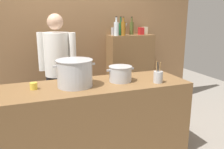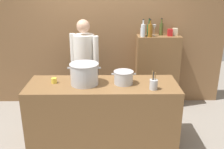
{
  "view_description": "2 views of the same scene",
  "coord_description": "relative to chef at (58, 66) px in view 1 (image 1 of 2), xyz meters",
  "views": [
    {
      "loc": [
        -0.73,
        -2.4,
        1.63
      ],
      "look_at": [
        0.29,
        0.28,
        0.91
      ],
      "focal_mm": 37.78,
      "sensor_mm": 36.0,
      "label": 1
    },
    {
      "loc": [
        0.09,
        -3.23,
        2.19
      ],
      "look_at": [
        0.13,
        0.26,
        0.94
      ],
      "focal_mm": 41.13,
      "sensor_mm": 36.0,
      "label": 2
    }
  ],
  "objects": [
    {
      "name": "chef",
      "position": [
        0.0,
        0.0,
        0.0
      ],
      "size": [
        0.48,
        0.41,
        1.66
      ],
      "rotation": [
        0.0,
        0.0,
        2.64
      ],
      "color": "black",
      "rests_on": "ground_plane"
    },
    {
      "name": "prep_counter",
      "position": [
        0.31,
        -0.79,
        -0.51
      ],
      "size": [
        2.05,
        0.7,
        0.9
      ],
      "primitive_type": "cube",
      "color": "brown",
      "rests_on": "ground_plane"
    },
    {
      "name": "brick_back_panel",
      "position": [
        0.31,
        0.61,
        0.54
      ],
      "size": [
        4.4,
        0.1,
        3.0
      ],
      "primitive_type": "cube",
      "color": "olive",
      "rests_on": "ground_plane"
    },
    {
      "name": "wine_bottle_olive",
      "position": [
        1.31,
        0.45,
        0.47
      ],
      "size": [
        0.07,
        0.07,
        0.29
      ],
      "color": "#475123",
      "rests_on": "bar_cabinet"
    },
    {
      "name": "spice_tin_cream",
      "position": [
        1.56,
        0.45,
        0.42
      ],
      "size": [
        0.08,
        0.08,
        0.12
      ],
      "primitive_type": "cube",
      "color": "beige",
      "rests_on": "bar_cabinet"
    },
    {
      "name": "wine_bottle_green",
      "position": [
        1.09,
        0.41,
        0.46
      ],
      "size": [
        0.07,
        0.07,
        0.3
      ],
      "color": "#1E592D",
      "rests_on": "bar_cabinet"
    },
    {
      "name": "butter_jar",
      "position": [
        -0.35,
        -0.75,
        -0.03
      ],
      "size": [
        0.08,
        0.08,
        0.07
      ],
      "primitive_type": "cylinder",
      "color": "yellow",
      "rests_on": "prep_counter"
    },
    {
      "name": "spice_tin_red",
      "position": [
        1.45,
        0.38,
        0.42
      ],
      "size": [
        0.08,
        0.08,
        0.12
      ],
      "primitive_type": "cube",
      "color": "red",
      "rests_on": "bar_cabinet"
    },
    {
      "name": "wine_glass_tall",
      "position": [
        1.19,
        0.43,
        0.49
      ],
      "size": [
        0.06,
        0.06,
        0.19
      ],
      "color": "silver",
      "rests_on": "bar_cabinet"
    },
    {
      "name": "bar_cabinet",
      "position": [
        1.27,
        0.4,
        -0.3
      ],
      "size": [
        0.76,
        0.32,
        1.32
      ],
      "primitive_type": "cube",
      "color": "brown",
      "rests_on": "ground_plane"
    },
    {
      "name": "utensil_crock",
      "position": [
        0.97,
        -0.98,
        0.0
      ],
      "size": [
        0.1,
        0.1,
        0.25
      ],
      "color": "#B7BABF",
      "rests_on": "prep_counter"
    },
    {
      "name": "spice_tin_silver",
      "position": [
        0.98,
        0.42,
        0.42
      ],
      "size": [
        0.08,
        0.08,
        0.13
      ],
      "primitive_type": "cube",
      "color": "#B2B2B7",
      "rests_on": "bar_cabinet"
    },
    {
      "name": "stockpot_large",
      "position": [
        0.07,
        -0.79,
        0.08
      ],
      "size": [
        0.44,
        0.39,
        0.29
      ],
      "color": "#B7BABF",
      "rests_on": "prep_counter"
    },
    {
      "name": "stockpot_small",
      "position": [
        0.59,
        -0.78,
        0.02
      ],
      "size": [
        0.33,
        0.27,
        0.18
      ],
      "color": "#B7BABF",
      "rests_on": "prep_counter"
    },
    {
      "name": "wine_bottle_amber",
      "position": [
        1.09,
        0.3,
        0.47
      ],
      "size": [
        0.07,
        0.07,
        0.29
      ],
      "color": "#8C5919",
      "rests_on": "bar_cabinet"
    },
    {
      "name": "wine_bottle_clear",
      "position": [
        0.98,
        0.3,
        0.47
      ],
      "size": [
        0.08,
        0.08,
        0.3
      ],
      "color": "silver",
      "rests_on": "bar_cabinet"
    }
  ]
}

